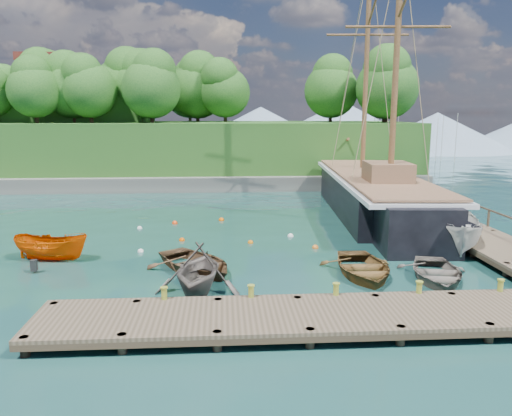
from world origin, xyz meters
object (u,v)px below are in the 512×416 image
at_px(motorboat_orange, 52,260).
at_px(rowboat_0, 196,271).
at_px(schooner, 374,197).
at_px(rowboat_1, 199,291).
at_px(rowboat_2, 362,275).
at_px(cabin_boat_white, 459,251).
at_px(rowboat_3, 436,280).

bearing_deg(motorboat_orange, rowboat_0, -94.12).
xyz_separation_m(rowboat_0, motorboat_orange, (-6.98, 2.16, 0.00)).
height_order(rowboat_0, schooner, schooner).
bearing_deg(rowboat_1, schooner, 59.23).
bearing_deg(schooner, rowboat_2, -104.40).
bearing_deg(rowboat_0, motorboat_orange, 127.35).
relative_size(rowboat_2, cabin_boat_white, 0.84).
bearing_deg(motorboat_orange, rowboat_2, -89.86).
bearing_deg(rowboat_0, schooner, 10.41).
bearing_deg(rowboat_3, motorboat_orange, -179.66).
bearing_deg(motorboat_orange, cabin_boat_white, -76.45).
distance_m(cabin_boat_white, schooner, 9.86).
bearing_deg(rowboat_0, rowboat_1, -120.29).
bearing_deg(schooner, rowboat_1, -123.76).
relative_size(rowboat_3, cabin_boat_white, 0.77).
distance_m(rowboat_3, motorboat_orange, 17.63).
xyz_separation_m(rowboat_0, rowboat_1, (0.24, -2.62, 0.00)).
xyz_separation_m(rowboat_2, cabin_boat_white, (5.94, 3.43, 0.00)).
xyz_separation_m(motorboat_orange, cabin_boat_white, (20.16, 0.16, 0.00)).
bearing_deg(rowboat_0, cabin_boat_white, -25.43).
height_order(rowboat_0, motorboat_orange, motorboat_orange).
bearing_deg(rowboat_2, schooner, 72.68).
distance_m(rowboat_2, rowboat_3, 3.04).
distance_m(rowboat_2, schooner, 13.87).
height_order(rowboat_0, rowboat_1, rowboat_1).
xyz_separation_m(rowboat_1, cabin_boat_white, (12.94, 4.94, 0.00)).
height_order(rowboat_0, rowboat_3, rowboat_0).
bearing_deg(schooner, rowboat_3, -91.83).
bearing_deg(schooner, cabin_boat_white, -76.78).
relative_size(rowboat_0, rowboat_1, 1.18).
xyz_separation_m(rowboat_0, schooner, (11.64, 11.99, 1.19)).
height_order(rowboat_1, rowboat_3, rowboat_1).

